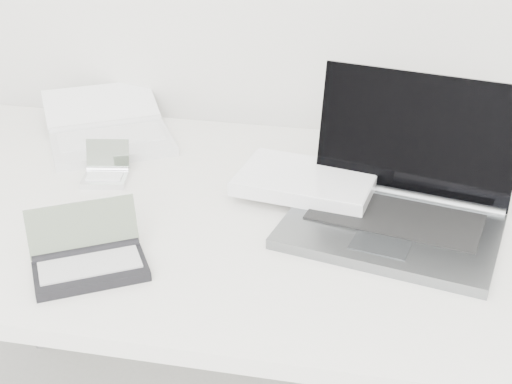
% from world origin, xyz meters
% --- Properties ---
extents(desk, '(1.60, 0.80, 0.73)m').
position_xyz_m(desk, '(0.00, 1.55, 0.68)').
color(desk, white).
rests_on(desk, ground).
extents(laptop_large, '(0.51, 0.38, 0.24)m').
position_xyz_m(laptop_large, '(0.16, 1.57, 0.77)').
color(laptop_large, slate).
rests_on(laptop_large, desk).
extents(netbook_open_white, '(0.39, 0.42, 0.06)m').
position_xyz_m(netbook_open_white, '(-0.43, 1.80, 0.75)').
color(netbook_open_white, silver).
rests_on(netbook_open_white, desk).
extents(pda_silver, '(0.10, 0.10, 0.07)m').
position_xyz_m(pda_silver, '(-0.36, 1.61, 0.75)').
color(pda_silver, silver).
rests_on(pda_silver, desk).
extents(palmtop_charcoal, '(0.21, 0.20, 0.10)m').
position_xyz_m(palmtop_charcoal, '(-0.26, 1.31, 0.75)').
color(palmtop_charcoal, black).
rests_on(palmtop_charcoal, desk).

